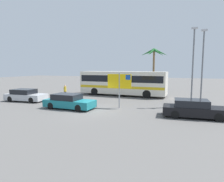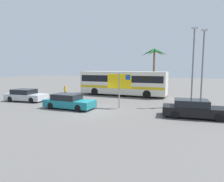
{
  "view_description": "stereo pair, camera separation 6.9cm",
  "coord_description": "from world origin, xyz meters",
  "px_view_note": "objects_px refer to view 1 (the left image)",
  "views": [
    {
      "loc": [
        8.03,
        -14.67,
        3.66
      ],
      "look_at": [
        0.62,
        3.7,
        1.3
      ],
      "focal_mm": 31.29,
      "sensor_mm": 36.0,
      "label": 1
    },
    {
      "loc": [
        8.09,
        -14.64,
        3.66
      ],
      "look_at": [
        0.62,
        3.7,
        1.3
      ],
      "focal_mm": 31.29,
      "sensor_mm": 36.0,
      "label": 2
    }
  ],
  "objects_px": {
    "car_black": "(194,109)",
    "car_teal": "(69,102)",
    "car_silver": "(25,95)",
    "pedestrian_near_sign": "(65,90)",
    "bus_front_coach": "(123,82)",
    "ferry_sign": "(120,83)"
  },
  "relations": [
    {
      "from": "car_silver",
      "to": "car_black",
      "type": "bearing_deg",
      "value": -7.85
    },
    {
      "from": "bus_front_coach",
      "to": "car_silver",
      "type": "distance_m",
      "value": 11.87
    },
    {
      "from": "car_silver",
      "to": "pedestrian_near_sign",
      "type": "xyz_separation_m",
      "value": [
        2.68,
        3.58,
        0.3
      ]
    },
    {
      "from": "ferry_sign",
      "to": "pedestrian_near_sign",
      "type": "bearing_deg",
      "value": 153.26
    },
    {
      "from": "car_silver",
      "to": "pedestrian_near_sign",
      "type": "height_order",
      "value": "pedestrian_near_sign"
    },
    {
      "from": "bus_front_coach",
      "to": "pedestrian_near_sign",
      "type": "bearing_deg",
      "value": -141.56
    },
    {
      "from": "bus_front_coach",
      "to": "pedestrian_near_sign",
      "type": "distance_m",
      "value": 7.48
    },
    {
      "from": "bus_front_coach",
      "to": "pedestrian_near_sign",
      "type": "relative_size",
      "value": 7.09
    },
    {
      "from": "car_black",
      "to": "car_silver",
      "type": "relative_size",
      "value": 1.03
    },
    {
      "from": "ferry_sign",
      "to": "car_black",
      "type": "height_order",
      "value": "ferry_sign"
    },
    {
      "from": "bus_front_coach",
      "to": "car_silver",
      "type": "relative_size",
      "value": 2.48
    },
    {
      "from": "car_teal",
      "to": "car_silver",
      "type": "bearing_deg",
      "value": 166.83
    },
    {
      "from": "bus_front_coach",
      "to": "car_black",
      "type": "xyz_separation_m",
      "value": [
        8.65,
        -8.95,
        -1.15
      ]
    },
    {
      "from": "bus_front_coach",
      "to": "car_teal",
      "type": "bearing_deg",
      "value": -100.3
    },
    {
      "from": "car_silver",
      "to": "bus_front_coach",
      "type": "bearing_deg",
      "value": 38.6
    },
    {
      "from": "bus_front_coach",
      "to": "pedestrian_near_sign",
      "type": "xyz_separation_m",
      "value": [
        -5.82,
        -4.62,
        -0.85
      ]
    },
    {
      "from": "car_black",
      "to": "car_teal",
      "type": "distance_m",
      "value": 10.46
    },
    {
      "from": "bus_front_coach",
      "to": "ferry_sign",
      "type": "height_order",
      "value": "ferry_sign"
    },
    {
      "from": "ferry_sign",
      "to": "car_silver",
      "type": "relative_size",
      "value": 0.7
    },
    {
      "from": "car_black",
      "to": "car_teal",
      "type": "relative_size",
      "value": 1.03
    },
    {
      "from": "car_silver",
      "to": "car_teal",
      "type": "xyz_separation_m",
      "value": [
        6.73,
        -1.56,
        0.0
      ]
    },
    {
      "from": "car_silver",
      "to": "pedestrian_near_sign",
      "type": "distance_m",
      "value": 4.48
    }
  ]
}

